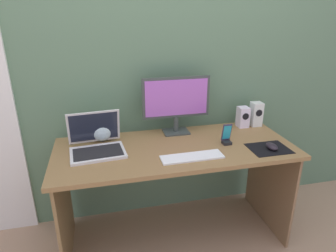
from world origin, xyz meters
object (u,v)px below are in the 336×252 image
(monitor, at_px, (176,102))
(keyboard_external, at_px, (192,157))
(speaker_near_monitor, at_px, (243,117))
(phone_in_dock, at_px, (227,137))
(speaker_right, at_px, (256,114))
(laptop, at_px, (97,144))
(fishbowl, at_px, (101,130))
(mouse, at_px, (272,146))

(monitor, xyz_separation_m, keyboard_external, (-0.01, -0.40, -0.23))
(speaker_near_monitor, bearing_deg, keyboard_external, -142.52)
(speaker_near_monitor, bearing_deg, phone_in_dock, -133.02)
(keyboard_external, distance_m, phone_in_dock, 0.32)
(speaker_right, xyz_separation_m, laptop, (-1.18, -0.18, -0.04))
(speaker_near_monitor, distance_m, fishbowl, 1.04)
(fishbowl, bearing_deg, laptop, -101.99)
(laptop, relative_size, fishbowl, 2.22)
(keyboard_external, bearing_deg, phone_in_dock, 25.66)
(fishbowl, height_order, keyboard_external, fishbowl)
(speaker_right, bearing_deg, phone_in_dock, -143.37)
(speaker_right, bearing_deg, mouse, -104.58)
(speaker_right, relative_size, fishbowl, 1.14)
(laptop, bearing_deg, mouse, -12.14)
(phone_in_dock, bearing_deg, keyboard_external, -153.31)
(speaker_near_monitor, distance_m, mouse, 0.41)
(speaker_near_monitor, distance_m, keyboard_external, 0.66)
(mouse, relative_size, phone_in_dock, 0.72)
(keyboard_external, bearing_deg, speaker_right, 31.44)
(monitor, distance_m, fishbowl, 0.55)
(monitor, xyz_separation_m, fishbowl, (-0.52, -0.01, -0.15))
(speaker_right, relative_size, keyboard_external, 0.48)
(monitor, height_order, fishbowl, monitor)
(laptop, relative_size, keyboard_external, 0.93)
(monitor, distance_m, mouse, 0.69)
(laptop, distance_m, mouse, 1.10)
(speaker_near_monitor, height_order, keyboard_external, speaker_near_monitor)
(monitor, distance_m, laptop, 0.61)
(mouse, bearing_deg, monitor, 140.91)
(speaker_right, height_order, fishbowl, speaker_right)
(monitor, bearing_deg, mouse, -38.32)
(speaker_right, distance_m, speaker_near_monitor, 0.11)
(speaker_right, height_order, phone_in_dock, speaker_right)
(monitor, relative_size, phone_in_dock, 3.44)
(mouse, bearing_deg, fishbowl, 158.45)
(monitor, distance_m, speaker_right, 0.64)
(monitor, distance_m, keyboard_external, 0.46)
(monitor, height_order, mouse, monitor)
(mouse, bearing_deg, speaker_near_monitor, 89.38)
(speaker_near_monitor, bearing_deg, mouse, -89.85)
(laptop, xyz_separation_m, keyboard_external, (0.55, -0.22, -0.04))
(speaker_near_monitor, height_order, mouse, speaker_near_monitor)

